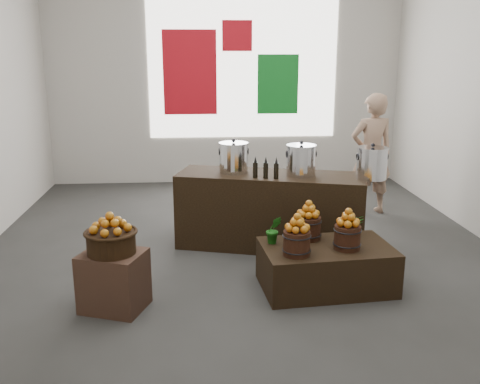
{
  "coord_description": "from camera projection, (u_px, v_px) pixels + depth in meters",
  "views": [
    {
      "loc": [
        -0.46,
        -5.78,
        2.26
      ],
      "look_at": [
        -0.05,
        -0.4,
        0.83
      ],
      "focal_mm": 40.0,
      "sensor_mm": 36.0,
      "label": 1
    }
  ],
  "objects": [
    {
      "name": "deco_red_upper",
      "position": [
        237.0,
        36.0,
        8.9
      ],
      "size": [
        0.5,
        0.04,
        0.5
      ],
      "primitive_type": "cube",
      "color": "#B80E19",
      "rests_on": "back_wall"
    },
    {
      "name": "deco_red_left",
      "position": [
        190.0,
        73.0,
        9.0
      ],
      "size": [
        0.9,
        0.04,
        1.4
      ],
      "primitive_type": "cube",
      "color": "#B80E19",
      "rests_on": "back_wall"
    },
    {
      "name": "apple_bucket_front_right",
      "position": [
        347.0,
        237.0,
        5.06
      ],
      "size": [
        0.25,
        0.25,
        0.23
      ],
      "primitive_type": "cylinder",
      "color": "#32170D",
      "rests_on": "display_table"
    },
    {
      "name": "apples_in_basket",
      "position": [
        110.0,
        222.0,
        4.63
      ],
      "size": [
        0.33,
        0.33,
        0.18
      ],
      "primitive_type": null,
      "color": "#8E1604",
      "rests_on": "wicker_basket"
    },
    {
      "name": "shopper",
      "position": [
        371.0,
        154.0,
        7.48
      ],
      "size": [
        0.67,
        0.49,
        1.7
      ],
      "primitive_type": "imported",
      "rotation": [
        0.0,
        0.0,
        3.28
      ],
      "color": "#9D7960",
      "rests_on": "ground"
    },
    {
      "name": "crate",
      "position": [
        114.0,
        281.0,
        4.77
      ],
      "size": [
        0.65,
        0.59,
        0.53
      ],
      "primitive_type": "cube",
      "rotation": [
        0.0,
        0.0,
        -0.35
      ],
      "color": "#4D3224",
      "rests_on": "ground"
    },
    {
      "name": "counter",
      "position": [
        270.0,
        211.0,
        6.27
      ],
      "size": [
        2.25,
        1.24,
        0.88
      ],
      "primitive_type": "cube",
      "rotation": [
        0.0,
        0.0,
        -0.27
      ],
      "color": "black",
      "rests_on": "ground"
    },
    {
      "name": "apple_bucket_rear",
      "position": [
        308.0,
        228.0,
        5.32
      ],
      "size": [
        0.25,
        0.25,
        0.23
      ],
      "primitive_type": "cylinder",
      "color": "#32170D",
      "rests_on": "display_table"
    },
    {
      "name": "oil_cruets",
      "position": [
        268.0,
        168.0,
        5.92
      ],
      "size": [
        0.24,
        0.12,
        0.24
      ],
      "primitive_type": null,
      "rotation": [
        0.0,
        0.0,
        -0.27
      ],
      "color": "black",
      "rests_on": "counter"
    },
    {
      "name": "apples_in_bucket_front_right",
      "position": [
        348.0,
        217.0,
        5.01
      ],
      "size": [
        0.19,
        0.19,
        0.17
      ],
      "primitive_type": null,
      "color": "#8E1604",
      "rests_on": "apple_bucket_front_right"
    },
    {
      "name": "herb_garnish_left",
      "position": [
        274.0,
        230.0,
        5.2
      ],
      "size": [
        0.16,
        0.13,
        0.28
      ],
      "primitive_type": "imported",
      "rotation": [
        0.0,
        0.0,
        0.08
      ],
      "color": "#165912",
      "rests_on": "display_table"
    },
    {
      "name": "deco_green_right",
      "position": [
        278.0,
        84.0,
        9.16
      ],
      "size": [
        0.7,
        0.04,
        1.0
      ],
      "primitive_type": "cube",
      "color": "#117121",
      "rests_on": "back_wall"
    },
    {
      "name": "apples_in_bucket_rear",
      "position": [
        309.0,
        209.0,
        5.27
      ],
      "size": [
        0.19,
        0.19,
        0.17
      ],
      "primitive_type": null,
      "color": "#8E1604",
      "rests_on": "apple_bucket_rear"
    },
    {
      "name": "wicker_basket",
      "position": [
        111.0,
        243.0,
        4.68
      ],
      "size": [
        0.43,
        0.43,
        0.19
      ],
      "primitive_type": "cylinder",
      "color": "black",
      "rests_on": "crate"
    },
    {
      "name": "back_wall",
      "position": [
        225.0,
        66.0,
        9.05
      ],
      "size": [
        6.0,
        0.04,
        4.0
      ],
      "primitive_type": "cube",
      "color": "#B8B3AA",
      "rests_on": "ground"
    },
    {
      "name": "apple_bucket_front_left",
      "position": [
        297.0,
        243.0,
        4.9
      ],
      "size": [
        0.25,
        0.25,
        0.23
      ],
      "primitive_type": "cylinder",
      "color": "#32170D",
      "rests_on": "display_table"
    },
    {
      "name": "back_opening",
      "position": [
        243.0,
        66.0,
        9.05
      ],
      "size": [
        3.2,
        0.02,
        2.4
      ],
      "primitive_type": "cube",
      "color": "white",
      "rests_on": "back_wall"
    },
    {
      "name": "apples_in_bucket_front_left",
      "position": [
        297.0,
        223.0,
        4.85
      ],
      "size": [
        0.19,
        0.19,
        0.17
      ],
      "primitive_type": null,
      "color": "#8E1604",
      "rests_on": "apple_bucket_front_left"
    },
    {
      "name": "herb_garnish_right",
      "position": [
        352.0,
        225.0,
        5.4
      ],
      "size": [
        0.22,
        0.19,
        0.24
      ],
      "primitive_type": "imported",
      "rotation": [
        0.0,
        0.0,
        0.04
      ],
      "color": "#165912",
      "rests_on": "display_table"
    },
    {
      "name": "display_table",
      "position": [
        326.0,
        267.0,
        5.21
      ],
      "size": [
        1.31,
        0.88,
        0.43
      ],
      "primitive_type": "cube",
      "rotation": [
        0.0,
        0.0,
        0.09
      ],
      "color": "black",
      "rests_on": "ground"
    },
    {
      "name": "stock_pot_center",
      "position": [
        301.0,
        161.0,
        6.05
      ],
      "size": [
        0.33,
        0.33,
        0.33
      ],
      "primitive_type": "cylinder",
      "color": "silver",
      "rests_on": "counter"
    },
    {
      "name": "stock_pot_left",
      "position": [
        234.0,
        158.0,
        6.2
      ],
      "size": [
        0.33,
        0.33,
        0.33
      ],
      "primitive_type": "cylinder",
      "color": "silver",
      "rests_on": "counter"
    },
    {
      "name": "ground",
      "position": [
        242.0,
        252.0,
        6.18
      ],
      "size": [
        7.0,
        7.0,
        0.0
      ],
      "primitive_type": "plane",
      "color": "#323130",
      "rests_on": "ground"
    },
    {
      "name": "stock_pot_right",
      "position": [
        372.0,
        164.0,
        5.9
      ],
      "size": [
        0.33,
        0.33,
        0.33
      ],
      "primitive_type": "cylinder",
      "color": "silver",
      "rests_on": "counter"
    }
  ]
}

